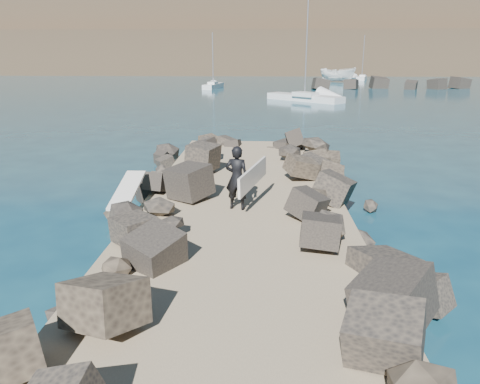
% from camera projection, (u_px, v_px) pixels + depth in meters
% --- Properties ---
extents(ground, '(800.00, 800.00, 0.00)m').
position_uv_depth(ground, '(242.00, 233.00, 13.25)').
color(ground, '#0F384C').
rests_on(ground, ground).
extents(jetty, '(6.00, 26.00, 0.60)m').
position_uv_depth(jetty, '(238.00, 252.00, 11.25)').
color(jetty, '#8C7759').
rests_on(jetty, ground).
extents(riprap_left, '(2.60, 22.00, 1.00)m').
position_uv_depth(riprap_left, '(125.00, 234.00, 11.80)').
color(riprap_left, black).
rests_on(riprap_left, ground).
extents(riprap_right, '(2.60, 22.00, 1.00)m').
position_uv_depth(riprap_right, '(356.00, 238.00, 11.55)').
color(riprap_right, '#272321').
rests_on(riprap_right, ground).
extents(headland, '(360.00, 140.00, 32.00)m').
position_uv_depth(headland, '(290.00, 19.00, 161.35)').
color(headland, '#2D4919').
rests_on(headland, ground).
extents(surfboard_resting, '(0.59, 2.29, 0.08)m').
position_uv_depth(surfboard_resting, '(128.00, 193.00, 13.34)').
color(surfboard_resting, white).
rests_on(surfboard_resting, riprap_left).
extents(boat_imported, '(6.74, 5.18, 2.46)m').
position_uv_depth(boat_imported, '(338.00, 75.00, 80.38)').
color(boat_imported, white).
rests_on(boat_imported, ground).
extents(surfer_with_board, '(1.20, 2.18, 1.83)m').
position_uv_depth(surfer_with_board, '(239.00, 178.00, 13.14)').
color(surfer_with_board, black).
rests_on(surfer_with_board, jetty).
extents(sailboat_d, '(3.22, 6.78, 8.05)m').
position_uv_depth(sailboat_d, '(362.00, 78.00, 86.62)').
color(sailboat_d, silver).
rests_on(sailboat_d, ground).
extents(sailboat_f, '(2.57, 5.68, 6.86)m').
position_uv_depth(sailboat_f, '(446.00, 74.00, 102.62)').
color(sailboat_f, silver).
rests_on(sailboat_f, ground).
extents(sailboat_c, '(7.81, 7.43, 10.48)m').
position_uv_depth(sailboat_c, '(305.00, 98.00, 48.98)').
color(sailboat_c, silver).
rests_on(sailboat_c, ground).
extents(sailboat_b, '(2.52, 6.44, 7.67)m').
position_uv_depth(sailboat_b, '(213.00, 86.00, 66.12)').
color(sailboat_b, silver).
rests_on(sailboat_b, ground).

